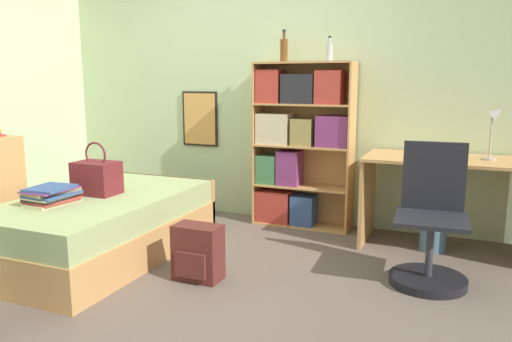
{
  "coord_description": "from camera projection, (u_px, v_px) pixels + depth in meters",
  "views": [
    {
      "loc": [
        1.91,
        -3.05,
        1.39
      ],
      "look_at": [
        0.55,
        0.18,
        0.75
      ],
      "focal_mm": 35.0,
      "sensor_mm": 36.0,
      "label": 1
    }
  ],
  "objects": [
    {
      "name": "wall_back",
      "position": [
        261.0,
        89.0,
        4.99
      ],
      "size": [
        10.0,
        0.09,
        2.6
      ],
      "color": "beige",
      "rests_on": "ground_plane"
    },
    {
      "name": "bed",
      "position": [
        104.0,
        226.0,
        3.98
      ],
      "size": [
        1.05,
        1.85,
        0.49
      ],
      "color": "tan",
      "rests_on": "ground_plane"
    },
    {
      "name": "backpack",
      "position": [
        198.0,
        253.0,
        3.5
      ],
      "size": [
        0.33,
        0.23,
        0.39
      ],
      "color": "#56231E",
      "rests_on": "ground_plane"
    },
    {
      "name": "handbag",
      "position": [
        97.0,
        177.0,
        3.96
      ],
      "size": [
        0.34,
        0.24,
        0.42
      ],
      "color": "maroon",
      "rests_on": "bed"
    },
    {
      "name": "waste_bin",
      "position": [
        433.0,
        237.0,
        4.13
      ],
      "size": [
        0.21,
        0.21,
        0.23
      ],
      "color": "slate",
      "rests_on": "ground_plane"
    },
    {
      "name": "ground_plane",
      "position": [
        179.0,
        268.0,
        3.74
      ],
      "size": [
        14.0,
        14.0,
        0.0
      ],
      "primitive_type": "plane",
      "color": "#66564C"
    },
    {
      "name": "bookcase",
      "position": [
        297.0,
        143.0,
        4.72
      ],
      "size": [
        0.94,
        0.29,
        1.56
      ],
      "color": "tan",
      "rests_on": "ground_plane"
    },
    {
      "name": "desk_lamp",
      "position": [
        495.0,
        122.0,
        3.88
      ],
      "size": [
        0.15,
        0.1,
        0.44
      ],
      "color": "#ADA89E",
      "rests_on": "desk"
    },
    {
      "name": "bottle_brown",
      "position": [
        330.0,
        52.0,
        4.5
      ],
      "size": [
        0.06,
        0.06,
        0.23
      ],
      "color": "#B7BCC1",
      "rests_on": "bookcase"
    },
    {
      "name": "book_stack_on_bed",
      "position": [
        52.0,
        195.0,
        3.64
      ],
      "size": [
        0.31,
        0.39,
        0.13
      ],
      "color": "beige",
      "rests_on": "bed"
    },
    {
      "name": "desk",
      "position": [
        446.0,
        185.0,
        4.08
      ],
      "size": [
        1.31,
        0.68,
        0.77
      ],
      "color": "tan",
      "rests_on": "ground_plane"
    },
    {
      "name": "desk_chair",
      "position": [
        430.0,
        240.0,
        3.44
      ],
      "size": [
        0.52,
        0.52,
        0.97
      ],
      "color": "black",
      "rests_on": "ground_plane"
    },
    {
      "name": "bottle_green",
      "position": [
        284.0,
        50.0,
        4.61
      ],
      "size": [
        0.07,
        0.07,
        0.29
      ],
      "color": "brown",
      "rests_on": "bookcase"
    }
  ]
}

